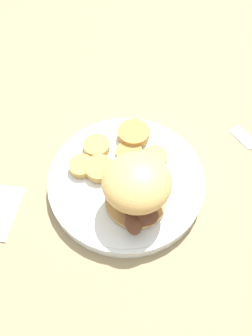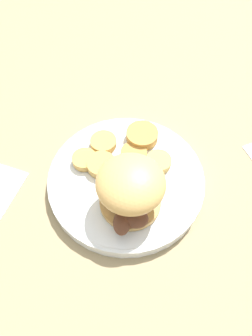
% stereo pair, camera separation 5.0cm
% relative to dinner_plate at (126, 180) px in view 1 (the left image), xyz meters
% --- Properties ---
extents(ground_plane, '(4.00, 4.00, 0.00)m').
position_rel_dinner_plate_xyz_m(ground_plane, '(0.00, 0.00, -0.01)').
color(ground_plane, '#937F5B').
extents(dinner_plate, '(0.25, 0.25, 0.02)m').
position_rel_dinner_plate_xyz_m(dinner_plate, '(0.00, 0.00, 0.00)').
color(dinner_plate, white).
rests_on(dinner_plate, ground_plane).
extents(sandwich, '(0.11, 0.10, 0.08)m').
position_rel_dinner_plate_xyz_m(sandwich, '(0.05, -0.00, 0.06)').
color(sandwich, tan).
rests_on(sandwich, dinner_plate).
extents(potato_round_0, '(0.05, 0.05, 0.01)m').
position_rel_dinner_plate_xyz_m(potato_round_0, '(-0.02, -0.04, 0.02)').
color(potato_round_0, tan).
rests_on(potato_round_0, dinner_plate).
extents(potato_round_1, '(0.04, 0.04, 0.01)m').
position_rel_dinner_plate_xyz_m(potato_round_1, '(-0.04, 0.02, 0.01)').
color(potato_round_1, '#BC8942').
rests_on(potato_round_1, dinner_plate).
extents(potato_round_2, '(0.04, 0.04, 0.01)m').
position_rel_dinner_plate_xyz_m(potato_round_2, '(-0.07, -0.03, 0.02)').
color(potato_round_2, tan).
rests_on(potato_round_2, dinner_plate).
extents(potato_round_3, '(0.04, 0.04, 0.01)m').
position_rel_dinner_plate_xyz_m(potato_round_3, '(-0.02, 0.06, 0.02)').
color(potato_round_3, tan).
rests_on(potato_round_3, dinner_plate).
extents(potato_round_4, '(0.04, 0.04, 0.01)m').
position_rel_dinner_plate_xyz_m(potato_round_4, '(-0.04, -0.06, 0.02)').
color(potato_round_4, tan).
rests_on(potato_round_4, dinner_plate).
extents(potato_round_5, '(0.05, 0.05, 0.02)m').
position_rel_dinner_plate_xyz_m(potato_round_5, '(-0.07, 0.04, 0.02)').
color(potato_round_5, '#BC8942').
rests_on(potato_round_5, dinner_plate).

